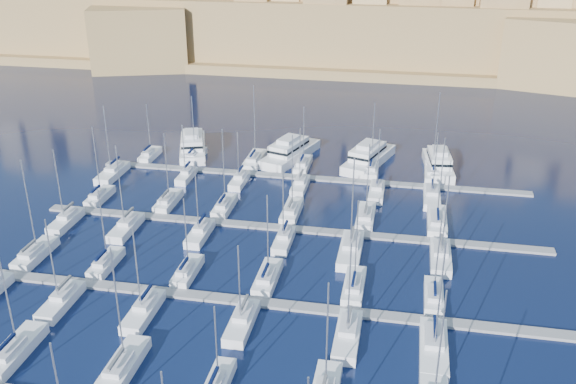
% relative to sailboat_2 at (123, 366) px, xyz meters
% --- Properties ---
extents(ground, '(600.00, 600.00, 0.00)m').
position_rel_sailboat_2_xyz_m(ground, '(11.52, 28.26, -0.77)').
color(ground, black).
rests_on(ground, ground).
extents(pontoon_mid_near, '(84.00, 2.00, 0.40)m').
position_rel_sailboat_2_xyz_m(pontoon_mid_near, '(11.52, 16.26, -0.57)').
color(pontoon_mid_near, slate).
rests_on(pontoon_mid_near, ground).
extents(pontoon_mid_far, '(84.00, 2.00, 0.40)m').
position_rel_sailboat_2_xyz_m(pontoon_mid_far, '(11.52, 38.26, -0.57)').
color(pontoon_mid_far, slate).
rests_on(pontoon_mid_far, ground).
extents(pontoon_far, '(84.00, 2.00, 0.40)m').
position_rel_sailboat_2_xyz_m(pontoon_far, '(11.52, 60.26, -0.57)').
color(pontoon_far, slate).
rests_on(pontoon_far, ground).
extents(sailboat_1, '(3.00, 10.01, 15.57)m').
position_rel_sailboat_2_xyz_m(sailboat_1, '(-13.63, 0.14, -0.00)').
color(sailboat_1, white).
rests_on(sailboat_1, ground).
extents(sailboat_2, '(2.92, 9.72, 16.06)m').
position_rel_sailboat_2_xyz_m(sailboat_2, '(0.00, 0.00, 0.00)').
color(sailboat_2, white).
rests_on(sailboat_2, ground).
extents(sailboat_12, '(2.80, 9.34, 15.97)m').
position_rel_sailboat_2_xyz_m(sailboat_12, '(-23.90, 21.81, -0.00)').
color(sailboat_12, white).
rests_on(sailboat_12, ground).
extents(sailboat_13, '(2.46, 8.19, 12.58)m').
position_rel_sailboat_2_xyz_m(sailboat_13, '(-12.18, 21.25, -0.04)').
color(sailboat_13, white).
rests_on(sailboat_13, ground).
extents(sailboat_14, '(2.47, 8.23, 12.28)m').
position_rel_sailboat_2_xyz_m(sailboat_14, '(0.36, 21.27, -0.04)').
color(sailboat_14, white).
rests_on(sailboat_14, ground).
extents(sailboat_15, '(2.74, 9.14, 13.55)m').
position_rel_sailboat_2_xyz_m(sailboat_15, '(12.02, 21.71, -0.03)').
color(sailboat_15, white).
rests_on(sailboat_15, ground).
extents(sailboat_16, '(2.75, 9.16, 13.86)m').
position_rel_sailboat_2_xyz_m(sailboat_16, '(24.23, 21.73, -0.02)').
color(sailboat_16, white).
rests_on(sailboat_16, ground).
extents(sailboat_17, '(2.51, 8.38, 12.30)m').
position_rel_sailboat_2_xyz_m(sailboat_17, '(34.98, 21.34, -0.04)').
color(sailboat_17, white).
rests_on(sailboat_17, ground).
extents(sailboat_19, '(2.68, 8.94, 13.34)m').
position_rel_sailboat_2_xyz_m(sailboat_19, '(-13.60, 10.90, -0.03)').
color(sailboat_19, white).
rests_on(sailboat_19, ground).
extents(sailboat_20, '(2.75, 9.15, 13.34)m').
position_rel_sailboat_2_xyz_m(sailboat_20, '(-1.97, 10.80, -0.03)').
color(sailboat_20, white).
rests_on(sailboat_20, ground).
extents(sailboat_21, '(2.72, 9.08, 12.26)m').
position_rel_sailboat_2_xyz_m(sailboat_21, '(11.16, 10.83, -0.04)').
color(sailboat_21, white).
rests_on(sailboat_21, ground).
extents(sailboat_22, '(2.92, 9.73, 14.04)m').
position_rel_sailboat_2_xyz_m(sailboat_22, '(24.53, 10.51, -0.02)').
color(sailboat_22, white).
rests_on(sailboat_22, ground).
extents(sailboat_23, '(3.24, 10.80, 15.49)m').
position_rel_sailboat_2_xyz_m(sailboat_23, '(34.80, 9.99, 0.01)').
color(sailboat_23, white).
rests_on(sailboat_23, ground).
extents(sailboat_24, '(2.42, 8.06, 14.06)m').
position_rel_sailboat_2_xyz_m(sailboat_24, '(-23.85, 43.18, -0.03)').
color(sailboat_24, white).
rests_on(sailboat_24, ground).
extents(sailboat_25, '(2.64, 8.81, 13.58)m').
position_rel_sailboat_2_xyz_m(sailboat_25, '(-10.93, 43.55, -0.03)').
color(sailboat_25, white).
rests_on(sailboat_25, ground).
extents(sailboat_26, '(2.60, 8.67, 14.98)m').
position_rel_sailboat_2_xyz_m(sailboat_26, '(-0.53, 43.48, -0.02)').
color(sailboat_26, white).
rests_on(sailboat_26, ground).
extents(sailboat_27, '(2.73, 9.10, 14.65)m').
position_rel_sailboat_2_xyz_m(sailboat_27, '(11.37, 43.69, -0.02)').
color(sailboat_27, white).
rests_on(sailboat_27, ground).
extents(sailboat_28, '(2.87, 9.57, 13.86)m').
position_rel_sailboat_2_xyz_m(sailboat_28, '(24.07, 43.92, -0.02)').
color(sailboat_28, white).
rests_on(sailboat_28, ground).
extents(sailboat_29, '(3.16, 10.52, 15.43)m').
position_rel_sailboat_2_xyz_m(sailboat_29, '(35.84, 44.39, 0.00)').
color(sailboat_29, white).
rests_on(sailboat_29, ground).
extents(sailboat_30, '(2.60, 8.65, 13.82)m').
position_rel_sailboat_2_xyz_m(sailboat_30, '(-24.93, 33.04, -0.03)').
color(sailboat_30, white).
rests_on(sailboat_30, ground).
extents(sailboat_31, '(2.78, 9.27, 15.34)m').
position_rel_sailboat_2_xyz_m(sailboat_31, '(-14.06, 32.74, -0.01)').
color(sailboat_31, white).
rests_on(sailboat_31, ground).
extents(sailboat_32, '(2.61, 8.69, 13.39)m').
position_rel_sailboat_2_xyz_m(sailboat_32, '(-1.57, 33.02, -0.03)').
color(sailboat_32, white).
rests_on(sailboat_32, ground).
extents(sailboat_33, '(2.45, 8.18, 12.85)m').
position_rel_sailboat_2_xyz_m(sailboat_33, '(12.10, 33.27, -0.04)').
color(sailboat_33, white).
rests_on(sailboat_33, ground).
extents(sailboat_34, '(3.28, 10.94, 16.30)m').
position_rel_sailboat_2_xyz_m(sailboat_34, '(22.75, 31.92, 0.01)').
color(sailboat_34, white).
rests_on(sailboat_34, ground).
extents(sailboat_35, '(3.00, 10.00, 14.46)m').
position_rel_sailboat_2_xyz_m(sailboat_35, '(36.15, 32.38, -0.01)').
color(sailboat_35, white).
rests_on(sailboat_35, ground).
extents(sailboat_36, '(2.40, 7.99, 11.96)m').
position_rel_sailboat_2_xyz_m(sailboat_36, '(-23.11, 65.15, -0.05)').
color(sailboat_36, white).
rests_on(sailboat_36, ground).
extents(sailboat_37, '(2.79, 9.31, 13.92)m').
position_rel_sailboat_2_xyz_m(sailboat_37, '(-13.53, 65.80, -0.02)').
color(sailboat_37, white).
rests_on(sailboat_37, ground).
extents(sailboat_38, '(3.07, 10.23, 16.68)m').
position_rel_sailboat_2_xyz_m(sailboat_38, '(-0.65, 66.25, 0.01)').
color(sailboat_38, white).
rests_on(sailboat_38, ground).
extents(sailboat_39, '(2.66, 8.86, 13.10)m').
position_rel_sailboat_2_xyz_m(sailboat_39, '(9.63, 65.57, -0.03)').
color(sailboat_39, white).
rests_on(sailboat_39, ground).
extents(sailboat_40, '(2.79, 9.29, 14.56)m').
position_rel_sailboat_2_xyz_m(sailboat_40, '(23.40, 65.79, -0.02)').
color(sailboat_40, white).
rests_on(sailboat_40, ground).
extents(sailboat_41, '(3.02, 10.06, 17.11)m').
position_rel_sailboat_2_xyz_m(sailboat_41, '(35.41, 66.17, 0.01)').
color(sailboat_41, white).
rests_on(sailboat_41, ground).
extents(sailboat_42, '(3.07, 10.24, 14.83)m').
position_rel_sailboat_2_xyz_m(sailboat_42, '(-26.46, 54.26, -0.01)').
color(sailboat_42, white).
rests_on(sailboat_42, ground).
extents(sailboat_43, '(2.20, 7.34, 11.47)m').
position_rel_sailboat_2_xyz_m(sailboat_43, '(-11.75, 55.69, -0.06)').
color(sailboat_43, white).
rests_on(sailboat_43, ground).
extents(sailboat_44, '(2.38, 7.94, 10.85)m').
position_rel_sailboat_2_xyz_m(sailboat_44, '(-0.97, 55.39, -0.06)').
color(sailboat_44, white).
rests_on(sailboat_44, ground).
extents(sailboat_45, '(2.53, 8.43, 12.43)m').
position_rel_sailboat_2_xyz_m(sailboat_45, '(10.89, 55.15, -0.04)').
color(sailboat_45, white).
rests_on(sailboat_45, ground).
extents(sailboat_46, '(2.66, 8.88, 13.21)m').
position_rel_sailboat_2_xyz_m(sailboat_46, '(25.21, 54.93, -0.03)').
color(sailboat_46, white).
rests_on(sailboat_46, ground).
extents(sailboat_47, '(2.94, 9.79, 13.39)m').
position_rel_sailboat_2_xyz_m(sailboat_47, '(35.14, 54.48, -0.02)').
color(sailboat_47, white).
rests_on(sailboat_47, ground).
extents(motor_yacht_a, '(10.38, 18.12, 5.25)m').
position_rel_sailboat_2_xyz_m(motor_yacht_a, '(-15.29, 70.11, 0.96)').
color(motor_yacht_a, white).
rests_on(motor_yacht_a, ground).
extents(motor_yacht_b, '(10.41, 18.50, 5.25)m').
position_rel_sailboat_2_xyz_m(motor_yacht_b, '(6.03, 70.29, 0.96)').
color(motor_yacht_b, white).
rests_on(motor_yacht_b, ground).
extents(motor_yacht_c, '(10.40, 18.21, 5.25)m').
position_rel_sailboat_2_xyz_m(motor_yacht_c, '(22.46, 70.16, 0.96)').
color(motor_yacht_c, white).
rests_on(motor_yacht_c, ground).
extents(motor_yacht_d, '(6.22, 15.86, 5.25)m').
position_rel_sailboat_2_xyz_m(motor_yacht_d, '(36.54, 69.19, 0.96)').
color(motor_yacht_d, white).
rests_on(motor_yacht_d, ground).
extents(fortified_city, '(460.00, 108.95, 59.52)m').
position_rel_sailboat_2_xyz_m(fortified_city, '(11.34, 183.52, 13.97)').
color(fortified_city, brown).
rests_on(fortified_city, ground).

